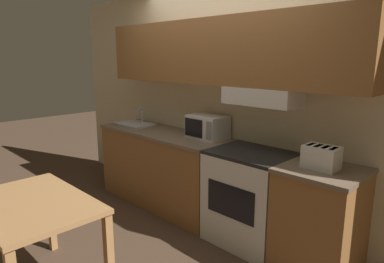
# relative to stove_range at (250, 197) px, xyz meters

# --- Properties ---
(ground_plane) EXTENTS (16.00, 16.00, 0.00)m
(ground_plane) POSITION_rel_stove_range_xyz_m (-0.58, 0.30, -0.45)
(ground_plane) COLOR #4C3828
(wall_back) EXTENTS (5.54, 0.38, 2.55)m
(wall_back) POSITION_rel_stove_range_xyz_m (-0.57, 0.23, 1.08)
(wall_back) COLOR beige
(wall_back) RESTS_ON ground_plane
(lower_counter_main) EXTENTS (1.78, 0.62, 0.90)m
(lower_counter_main) POSITION_rel_stove_range_xyz_m (-1.27, 0.00, 0.00)
(lower_counter_main) COLOR #936033
(lower_counter_main) RESTS_ON ground_plane
(lower_counter_right_stub) EXTENTS (0.62, 0.62, 0.90)m
(lower_counter_right_stub) POSITION_rel_stove_range_xyz_m (0.69, 0.00, 0.00)
(lower_counter_right_stub) COLOR #936033
(lower_counter_right_stub) RESTS_ON ground_plane
(stove_range) EXTENTS (0.74, 0.60, 0.90)m
(stove_range) POSITION_rel_stove_range_xyz_m (0.00, 0.00, 0.00)
(stove_range) COLOR white
(stove_range) RESTS_ON ground_plane
(microwave) EXTENTS (0.41, 0.30, 0.25)m
(microwave) POSITION_rel_stove_range_xyz_m (-0.67, 0.13, 0.57)
(microwave) COLOR white
(microwave) RESTS_ON lower_counter_main
(toaster) EXTENTS (0.27, 0.18, 0.18)m
(toaster) POSITION_rel_stove_range_xyz_m (0.67, -0.02, 0.54)
(toaster) COLOR white
(toaster) RESTS_ON lower_counter_right_stub
(sink_basin) EXTENTS (0.51, 0.34, 0.21)m
(sink_basin) POSITION_rel_stove_range_xyz_m (-1.83, 0.00, 0.47)
(sink_basin) COLOR #B7BABF
(sink_basin) RESTS_ON lower_counter_main
(dining_table) EXTENTS (1.07, 0.71, 0.73)m
(dining_table) POSITION_rel_stove_range_xyz_m (-0.71, -1.73, 0.17)
(dining_table) COLOR #B27F4C
(dining_table) RESTS_ON ground_plane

